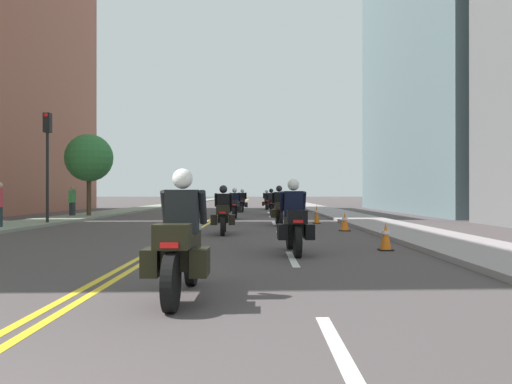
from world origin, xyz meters
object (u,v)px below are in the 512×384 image
at_px(motorcycle_3, 279,209).
at_px(traffic_light_near, 47,147).
at_px(traffic_cone_2, 317,214).
at_px(traffic_cone_0, 345,222).
at_px(motorcycle_1, 294,224).
at_px(motorcycle_5, 271,204).
at_px(pedestrian_0, 0,205).
at_px(pedestrian_1, 72,201).
at_px(street_tree_0, 89,158).
at_px(motorcycle_6, 242,202).
at_px(motorcycle_7, 267,202).
at_px(traffic_cone_1, 386,236).
at_px(motorcycle_4, 235,206).
at_px(motorcycle_2, 223,214).
at_px(motorcycle_0, 181,246).

height_order(motorcycle_3, traffic_light_near, traffic_light_near).
bearing_deg(traffic_cone_2, traffic_cone_0, -83.73).
height_order(motorcycle_1, motorcycle_5, motorcycle_1).
distance_m(pedestrian_0, pedestrian_1, 9.19).
height_order(motorcycle_5, traffic_cone_0, motorcycle_5).
bearing_deg(traffic_cone_0, street_tree_0, 141.84).
bearing_deg(motorcycle_6, pedestrian_1, -137.75).
relative_size(traffic_cone_0, traffic_light_near, 0.14).
height_order(traffic_light_near, pedestrian_0, traffic_light_near).
height_order(motorcycle_5, pedestrian_1, pedestrian_1).
xyz_separation_m(motorcycle_7, pedestrian_1, (-10.67, -12.70, 0.23)).
relative_size(motorcycle_5, traffic_cone_1, 3.43).
distance_m(motorcycle_1, motorcycle_4, 14.92).
relative_size(motorcycle_2, motorcycle_3, 1.02).
bearing_deg(motorcycle_7, motorcycle_0, -93.58).
xyz_separation_m(motorcycle_3, traffic_cone_0, (2.15, -3.20, -0.33)).
bearing_deg(traffic_light_near, traffic_cone_2, 6.76).
distance_m(motorcycle_1, motorcycle_2, 5.55).
xyz_separation_m(motorcycle_4, motorcycle_7, (1.87, 14.04, 0.00)).
bearing_deg(traffic_cone_1, traffic_light_near, 142.07).
bearing_deg(traffic_cone_2, motorcycle_0, -102.53).
bearing_deg(motorcycle_3, street_tree_0, 144.38).
height_order(motorcycle_1, motorcycle_2, motorcycle_1).
relative_size(motorcycle_2, motorcycle_6, 0.96).
xyz_separation_m(motorcycle_3, street_tree_0, (-9.99, 6.34, 2.55)).
relative_size(motorcycle_4, motorcycle_6, 0.97).
distance_m(motorcycle_7, traffic_cone_1, 28.28).
relative_size(motorcycle_3, motorcycle_4, 0.98).
relative_size(motorcycle_2, traffic_cone_2, 2.65).
bearing_deg(motorcycle_3, motorcycle_1, -93.74).
distance_m(motorcycle_2, motorcycle_4, 9.57).
relative_size(motorcycle_0, street_tree_0, 0.51).
bearing_deg(motorcycle_4, street_tree_0, 171.20).
bearing_deg(motorcycle_2, traffic_light_near, 147.04).
relative_size(motorcycle_1, motorcycle_6, 0.99).
distance_m(motorcycle_4, pedestrian_0, 11.19).
bearing_deg(motorcycle_3, traffic_cone_1, -80.55).
xyz_separation_m(traffic_cone_0, traffic_light_near, (-11.66, 3.05, 2.87)).
height_order(motorcycle_2, motorcycle_7, motorcycle_7).
relative_size(traffic_cone_0, traffic_cone_1, 1.01).
bearing_deg(pedestrian_1, motorcycle_5, 122.88).
height_order(traffic_cone_0, pedestrian_0, pedestrian_0).
bearing_deg(pedestrian_1, motorcycle_1, 48.29).
distance_m(motorcycle_7, traffic_cone_2, 17.94).
bearing_deg(motorcycle_0, motorcycle_2, 91.37).
relative_size(motorcycle_0, motorcycle_7, 1.08).
distance_m(motorcycle_1, traffic_cone_1, 2.27).
xyz_separation_m(motorcycle_0, street_tree_0, (-8.17, 20.87, 2.55)).
height_order(motorcycle_5, traffic_cone_1, motorcycle_5).
height_order(motorcycle_7, traffic_cone_0, motorcycle_7).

